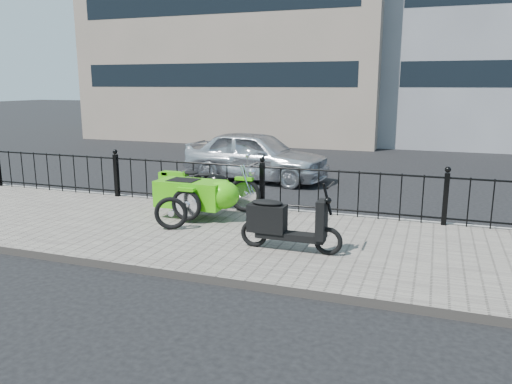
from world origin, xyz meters
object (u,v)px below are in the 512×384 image
(scooter, at_px, (283,223))
(sedan_car, at_px, (256,156))
(motorcycle_sidecar, at_px, (203,192))
(spare_tire, at_px, (171,213))

(scooter, relative_size, sedan_car, 0.40)
(motorcycle_sidecar, relative_size, scooter, 1.41)
(scooter, relative_size, spare_tire, 2.74)
(scooter, bearing_deg, motorcycle_sidecar, 145.86)
(motorcycle_sidecar, bearing_deg, spare_tire, -97.95)
(scooter, bearing_deg, sedan_car, 113.57)
(scooter, xyz_separation_m, spare_tire, (-2.17, 0.39, -0.13))
(scooter, distance_m, spare_tire, 2.21)
(sedan_car, bearing_deg, spare_tire, -170.08)
(motorcycle_sidecar, relative_size, spare_tire, 3.86)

